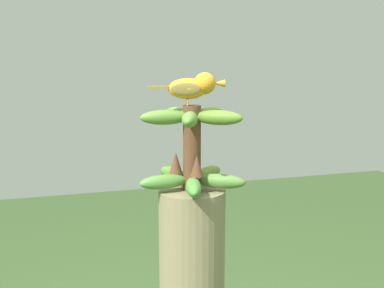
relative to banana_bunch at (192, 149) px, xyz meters
The scene contains 2 objects.
banana_bunch is the anchor object (origin of this frame).
perched_bird 0.17m from the banana_bunch, ahead, with size 0.21×0.08×0.09m.
Camera 1 is at (-0.34, -1.14, 1.42)m, focal length 41.15 mm.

